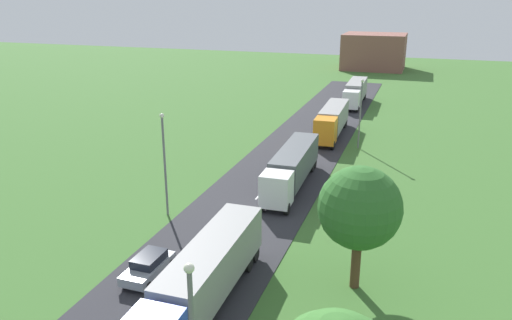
# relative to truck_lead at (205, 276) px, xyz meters

# --- Properties ---
(road) EXTENTS (10.00, 140.00, 0.06)m
(road) POSITION_rel_truck_lead_xyz_m (-2.34, 9.55, -2.10)
(road) COLOR #2B2B30
(road) RESTS_ON ground
(lane_marking_centre) EXTENTS (0.16, 119.14, 0.01)m
(lane_marking_centre) POSITION_rel_truck_lead_xyz_m (-2.34, 6.21, -2.07)
(lane_marking_centre) COLOR white
(lane_marking_centre) RESTS_ON road
(truck_lead) EXTENTS (2.64, 13.82, 3.57)m
(truck_lead) POSITION_rel_truck_lead_xyz_m (0.00, 0.00, 0.00)
(truck_lead) COLOR blue
(truck_lead) RESTS_ON road
(truck_second) EXTENTS (2.87, 13.48, 3.45)m
(truck_second) POSITION_rel_truck_lead_xyz_m (-0.17, 19.98, -0.06)
(truck_second) COLOR white
(truck_second) RESTS_ON road
(truck_third) EXTENTS (2.85, 12.96, 3.56)m
(truck_third) POSITION_rel_truck_lead_xyz_m (0.14, 38.51, -0.01)
(truck_third) COLOR orange
(truck_third) RESTS_ON road
(truck_fourth) EXTENTS (2.75, 12.82, 3.57)m
(truck_fourth) POSITION_rel_truck_lead_xyz_m (0.24, 58.45, -0.03)
(truck_fourth) COLOR white
(truck_fourth) RESTS_ON road
(car_second) EXTENTS (1.84, 4.13, 1.49)m
(car_second) POSITION_rel_truck_lead_xyz_m (-4.78, 1.83, -1.30)
(car_second) COLOR #8C939E
(car_second) RESTS_ON road
(lamppost_second) EXTENTS (0.36, 0.36, 8.50)m
(lamppost_second) POSITION_rel_truck_lead_xyz_m (-8.20, 10.71, 2.60)
(lamppost_second) COLOR slate
(lamppost_second) RESTS_ON ground
(lamppost_third) EXTENTS (0.36, 0.36, 8.07)m
(lamppost_third) POSITION_rel_truck_lead_xyz_m (4.03, 34.36, 2.38)
(lamppost_third) COLOR slate
(lamppost_third) RESTS_ON ground
(tree_oak) EXTENTS (4.99, 4.99, 7.81)m
(tree_oak) POSITION_rel_truck_lead_xyz_m (7.79, 5.00, 3.15)
(tree_oak) COLOR #513823
(tree_oak) RESTS_ON ground
(distant_building) EXTENTS (14.09, 12.11, 8.14)m
(distant_building) POSITION_rel_truck_lead_xyz_m (-1.38, 99.92, 1.94)
(distant_building) COLOR brown
(distant_building) RESTS_ON ground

